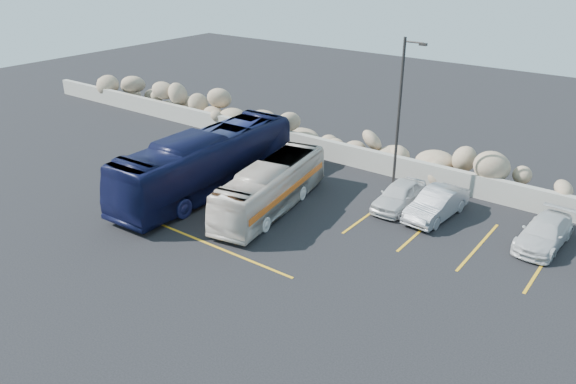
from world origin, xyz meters
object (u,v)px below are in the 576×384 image
Objects in this scene: vintage_bus at (271,187)px; car_c at (544,233)px; tour_coach at (206,162)px; car_b at (436,204)px; car_a at (399,195)px; lamppost at (400,115)px.

car_c is at bearing 9.71° from vintage_bus.
vintage_bus is at bearing 2.11° from tour_coach.
vintage_bus is 0.73× the size of tour_coach.
car_a is at bearing -172.72° from car_b.
tour_coach is 2.80× the size of car_b.
car_a is (8.91, 4.18, -0.95)m from tour_coach.
car_b reaches higher than car_a.
vintage_bus is 7.89m from car_b.
car_b is 1.01× the size of car_c.
tour_coach is (-4.00, -0.29, 0.43)m from vintage_bus.
tour_coach is (-8.10, -5.21, -2.70)m from lamppost.
car_a is 6.69m from car_c.
car_a reaches higher than car_c.
car_b is (10.80, 4.27, -0.92)m from tour_coach.
lamppost reaches higher than car_c.
lamppost reaches higher than car_a.
tour_coach is 11.65m from car_b.
tour_coach is at bearing -161.02° from car_c.
tour_coach is 2.83× the size of car_c.
lamppost is 7.12m from vintage_bus.
vintage_bus is at bearing -142.05° from car_a.
tour_coach is 16.26m from car_c.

